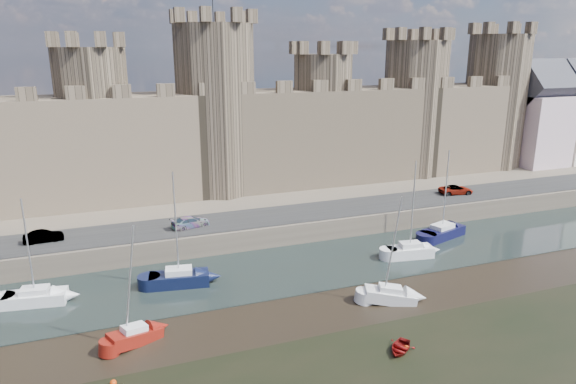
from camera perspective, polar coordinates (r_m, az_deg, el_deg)
name	(u,v)px	position (r m, az deg, el deg)	size (l,w,h in m)	color
water_channel	(253,274)	(53.50, -3.89, -9.08)	(160.00, 12.00, 0.08)	black
quay	(192,180)	(86.41, -10.62, 1.31)	(160.00, 60.00, 2.50)	#4C443A
road	(229,221)	(61.56, -6.55, -3.22)	(160.00, 7.00, 0.10)	black
castle	(199,128)	(72.62, -9.91, 7.01)	(108.50, 11.00, 29.00)	#42382B
car_1	(43,237)	(60.45, -25.53, -4.49)	(1.38, 3.96, 1.30)	gray
car_2	(190,222)	(60.04, -10.79, -3.29)	(1.82, 4.48, 1.30)	gray
car_3	(456,190)	(75.85, 18.16, 0.23)	(2.18, 4.73, 1.31)	gray
sailboat_0	(35,297)	(52.58, -26.26, -10.38)	(5.58, 2.85, 9.96)	silver
sailboat_1	(179,278)	(51.74, -12.00, -9.30)	(5.97, 3.08, 11.40)	black
sailboat_2	(410,250)	(58.61, 13.38, -6.33)	(5.30, 2.70, 10.92)	silver
sailboat_3	(442,232)	(65.49, 16.76, -4.23)	(6.63, 4.15, 10.86)	black
sailboat_4	(135,335)	(43.57, -16.66, -14.96)	(4.51, 3.21, 9.84)	maroon
sailboat_5	(390,295)	(48.68, 11.28, -11.13)	(5.00, 3.36, 10.06)	silver
dinghy_4	(400,348)	(42.01, 12.35, -16.59)	(1.96, 0.57, 2.74)	#650C0B
buoy_1	(113,383)	(39.62, -18.85, -19.44)	(0.46, 0.46, 0.46)	#D23B09
buoy_3	(406,348)	(42.31, 13.02, -16.52)	(0.40, 0.40, 0.40)	#C63608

